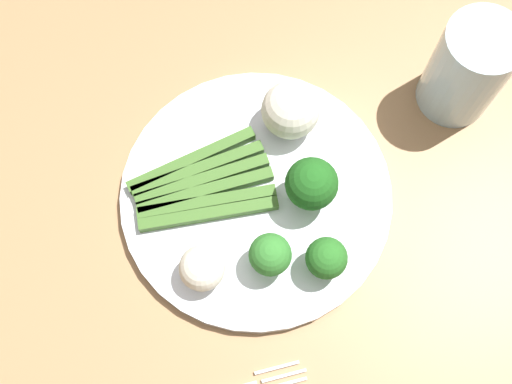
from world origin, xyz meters
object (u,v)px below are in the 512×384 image
broccoli_outer_edge (270,255)px  dining_table (271,183)px  cauliflower_front_left (291,110)px  broccoli_right (326,258)px  plate (256,196)px  cauliflower_mid (202,268)px  water_glass (468,69)px  asparagus_bundle (202,186)px  broccoli_left (312,184)px

broccoli_outer_edge → dining_table: bearing=175.7°
broccoli_outer_edge → cauliflower_front_left: size_ratio=0.84×
broccoli_outer_edge → broccoli_right: bearing=84.3°
plate → cauliflower_mid: 0.10m
plate → broccoli_right: 0.11m
cauliflower_mid → water_glass: (-0.19, 0.28, 0.02)m
water_glass → cauliflower_mid: bearing=-55.3°
dining_table → asparagus_bundle: (0.04, -0.08, 0.11)m
broccoli_right → plate: bearing=-140.4°
broccoli_right → broccoli_outer_edge: broccoli_outer_edge is taller
broccoli_outer_edge → cauliflower_mid: (0.01, -0.07, -0.01)m
dining_table → broccoli_outer_edge: 0.18m
plate → asparagus_bundle: asparagus_bundle is taller
dining_table → plate: (0.05, -0.02, 0.10)m
plate → broccoli_outer_edge: (0.07, 0.01, 0.04)m
broccoli_outer_edge → cauliflower_front_left: 0.16m
plate → asparagus_bundle: size_ratio=1.81×
dining_table → water_glass: water_glass is taller
asparagus_bundle → broccoli_right: broccoli_right is taller
broccoli_outer_edge → broccoli_left: bearing=147.1°
broccoli_left → broccoli_right: broccoli_left is taller
asparagus_bundle → broccoli_outer_edge: broccoli_outer_edge is taller
dining_table → broccoli_outer_edge: bearing=-4.3°
broccoli_right → cauliflower_front_left: bearing=-170.8°
broccoli_outer_edge → water_glass: 0.28m
asparagus_bundle → cauliflower_front_left: 0.12m
broccoli_right → asparagus_bundle: bearing=-125.7°
cauliflower_front_left → cauliflower_mid: cauliflower_front_left is taller
asparagus_bundle → water_glass: (-0.10, 0.28, 0.04)m
water_glass → broccoli_left: bearing=-55.4°
plate → dining_table: bearing=157.5°
water_glass → plate: bearing=-63.5°
asparagus_bundle → cauliflower_front_left: size_ratio=2.55×
broccoli_right → broccoli_outer_edge: (-0.01, -0.05, 0.00)m
cauliflower_front_left → broccoli_left: bearing=10.4°
water_glass → dining_table: bearing=-72.6°
plate → cauliflower_front_left: cauliflower_front_left is taller
plate → broccoli_outer_edge: broccoli_outer_edge is taller
broccoli_right → cauliflower_front_left: size_ratio=0.82×
plate → broccoli_left: size_ratio=4.35×
broccoli_right → cauliflower_front_left: cauliflower_front_left is taller
plate → water_glass: bearing=116.5°
broccoli_left → broccoli_outer_edge: broccoli_left is taller
broccoli_left → cauliflower_mid: (0.08, -0.11, -0.01)m
asparagus_bundle → dining_table: bearing=12.6°
broccoli_right → cauliflower_mid: size_ratio=1.11×
asparagus_bundle → broccoli_right: 0.15m
dining_table → broccoli_right: bearing=19.5°
water_glass → asparagus_bundle: bearing=-69.6°
broccoli_right → broccoli_outer_edge: 0.05m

